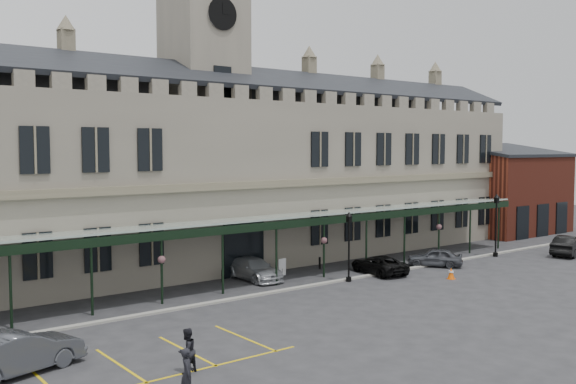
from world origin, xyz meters
TOP-DOWN VIEW (x-y plane):
  - ground at (0.00, 0.00)m, footprint 140.00×140.00m
  - station_building at (0.00, 15.91)m, footprint 60.00×10.36m
  - clock_tower at (0.00, 16.00)m, footprint 5.60×5.60m
  - canopy at (0.00, 7.46)m, footprint 50.00×4.10m
  - brick_annex at (34.00, 12.97)m, footprint 12.40×8.36m
  - kerb at (0.00, 5.50)m, footprint 60.00×0.40m
  - parking_markings at (-14.00, -1.50)m, footprint 16.00×6.00m
  - tree_behind_mid at (8.00, 25.00)m, footprint 6.00×6.00m
  - tree_behind_right at (24.00, 25.00)m, footprint 6.00×6.00m
  - lamp_post_mid at (4.35, 5.14)m, footprint 0.43×0.43m
  - lamp_post_right at (20.24, 4.91)m, footprint 0.48×0.48m
  - traffic_cone at (10.25, 1.51)m, footprint 0.49×0.49m
  - sign_board at (2.09, 9.33)m, footprint 0.68×0.15m
  - bollard_left at (-2.24, 10.07)m, footprint 0.15×0.15m
  - bollard_right at (5.66, 9.56)m, footprint 0.15×0.15m
  - car_left_b at (-17.50, 0.52)m, footprint 5.37×3.06m
  - car_taxi at (-0.19, 9.45)m, footprint 2.03×4.94m
  - car_van at (7.78, 5.76)m, footprint 2.76×4.84m
  - car_right_a at (13.00, 5.12)m, footprint 3.67×4.13m
  - car_right_b at (25.47, 1.52)m, footprint 5.20×2.73m
  - person_a at (-13.57, -5.74)m, footprint 0.69×0.79m
  - person_b at (-12.30, -3.42)m, footprint 1.02×0.91m

SIDE VIEW (x-z plane):
  - ground at x=0.00m, z-range 0.00..0.00m
  - parking_markings at x=-14.00m, z-range -0.01..0.01m
  - kerb at x=0.00m, z-range 0.00..0.12m
  - traffic_cone at x=10.25m, z-range -0.01..0.76m
  - bollard_left at x=-2.24m, z-range 0.00..0.82m
  - bollard_right at x=5.66m, z-range 0.00..0.87m
  - sign_board at x=2.09m, z-range -0.01..1.15m
  - car_van at x=7.78m, z-range 0.00..1.27m
  - car_right_a at x=13.00m, z-range 0.00..1.35m
  - car_taxi at x=-0.19m, z-range 0.00..1.43m
  - car_right_b at x=25.47m, z-range 0.00..1.63m
  - car_left_b at x=-17.50m, z-range 0.00..1.68m
  - person_b at x=-12.30m, z-range 0.00..1.76m
  - person_a at x=-13.57m, z-range 0.00..1.81m
  - canopy at x=0.00m, z-range 0.25..4.55m
  - lamp_post_mid at x=4.35m, z-range 0.43..5.01m
  - lamp_post_right at x=20.24m, z-range 0.47..5.53m
  - brick_annex at x=34.00m, z-range -0.46..8.77m
  - station_building at x=0.00m, z-range -2.18..15.12m
  - tree_behind_mid at x=8.00m, z-range 4.81..20.81m
  - tree_behind_right at x=24.00m, z-range 4.81..20.81m
  - clock_tower at x=0.00m, z-range 0.71..25.51m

